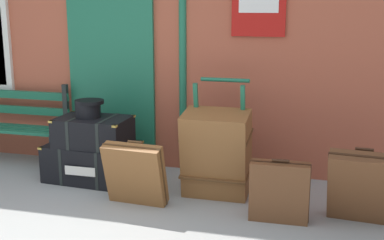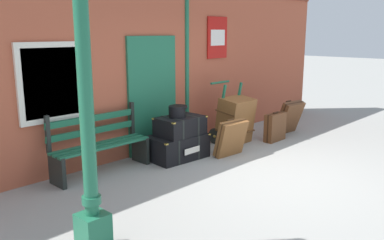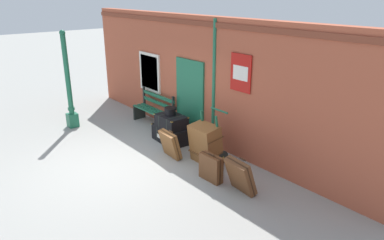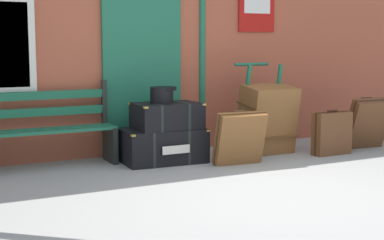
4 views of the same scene
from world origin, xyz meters
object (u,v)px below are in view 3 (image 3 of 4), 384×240
lamp_post (69,92)px  suitcase_charcoal (211,168)px  round_hatbox (170,111)px  porters_trolley (211,149)px  steamer_trunk_middle (171,121)px  suitcase_brown (170,144)px  platform_bench (154,110)px  suitcase_slate (240,176)px  large_brown_trunk (206,144)px  steamer_trunk_base (172,134)px

lamp_post → suitcase_charcoal: bearing=11.5°
lamp_post → round_hatbox: size_ratio=8.44×
porters_trolley → steamer_trunk_middle: bearing=-176.6°
lamp_post → suitcase_brown: (3.48, 0.99, -0.72)m
platform_bench → lamp_post: bearing=-125.5°
platform_bench → round_hatbox: platform_bench is taller
suitcase_charcoal → platform_bench: bearing=165.0°
round_hatbox → suitcase_slate: round_hatbox is taller
lamp_post → suitcase_charcoal: 5.07m
large_brown_trunk → suitcase_charcoal: size_ratio=1.54×
steamer_trunk_base → suitcase_slate: bearing=-9.4°
suitcase_brown → suitcase_charcoal: (1.44, 0.00, -0.04)m
suitcase_brown → suitcase_charcoal: suitcase_brown is taller
platform_bench → steamer_trunk_base: platform_bench is taller
suitcase_slate → suitcase_brown: bearing=-177.1°
suitcase_slate → steamer_trunk_middle: bearing=171.1°
suitcase_charcoal → steamer_trunk_base: bearing=164.9°
platform_bench → porters_trolley: (2.82, -0.30, -0.17)m
steamer_trunk_base → round_hatbox: (-0.01, -0.02, 0.64)m
platform_bench → large_brown_trunk: (2.82, -0.48, 0.02)m
suitcase_brown → large_brown_trunk: bearing=32.7°
round_hatbox → porters_trolley: (1.50, 0.07, -0.58)m
steamer_trunk_middle → round_hatbox: (-0.06, 0.01, 0.27)m
large_brown_trunk → suitcase_slate: 1.49m
suitcase_brown → steamer_trunk_middle: bearing=141.9°
porters_trolley → suitcase_brown: 0.97m
steamer_trunk_base → suitcase_brown: (0.76, -0.59, 0.12)m
round_hatbox → large_brown_trunk: size_ratio=0.35×
platform_bench → round_hatbox: size_ratio=4.87×
steamer_trunk_middle → suitcase_brown: bearing=-38.1°
porters_trolley → suitcase_charcoal: porters_trolley is taller
lamp_post → porters_trolley: size_ratio=2.31×
suitcase_slate → suitcase_brown: (-2.17, -0.11, -0.03)m
round_hatbox → lamp_post: bearing=-150.0°
porters_trolley → suitcase_slate: size_ratio=1.66×
suitcase_slate → suitcase_charcoal: (-0.73, -0.11, -0.08)m
platform_bench → suitcase_charcoal: platform_bench is taller
lamp_post → platform_bench: 2.46m
steamer_trunk_middle → suitcase_charcoal: bearing=-14.5°
suitcase_charcoal → lamp_post: bearing=-168.5°
suitcase_slate → round_hatbox: bearing=171.1°
porters_trolley → suitcase_charcoal: 0.95m
suitcase_slate → suitcase_brown: 2.17m
porters_trolley → suitcase_brown: bearing=-138.6°
platform_bench → suitcase_slate: size_ratio=2.22×
round_hatbox → large_brown_trunk: round_hatbox is taller
lamp_post → platform_bench: lamp_post is taller
steamer_trunk_middle → steamer_trunk_base: bearing=141.2°
round_hatbox → porters_trolley: 1.61m
steamer_trunk_middle → suitcase_slate: size_ratio=1.14×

